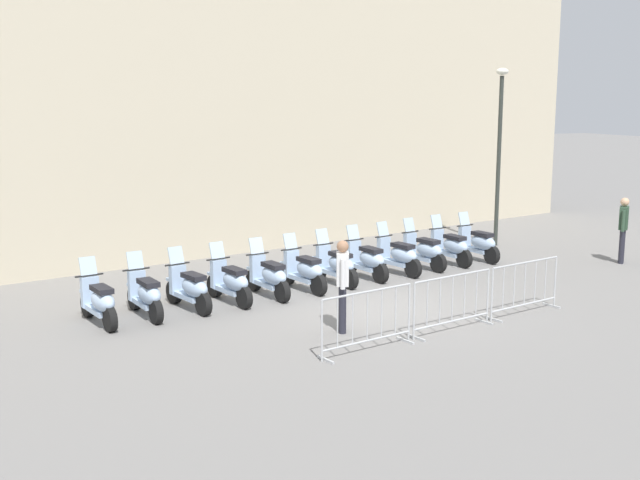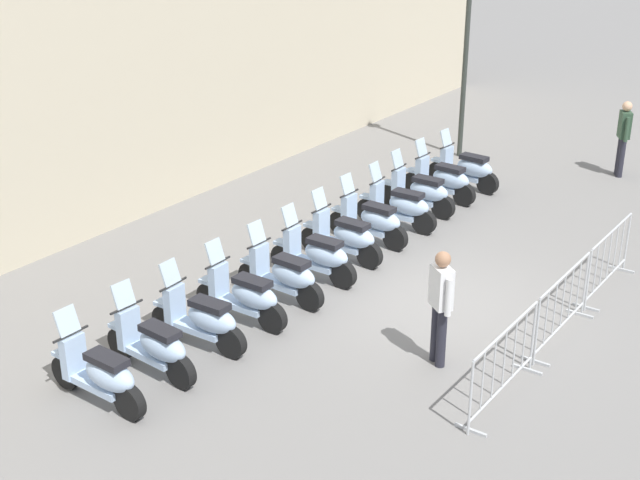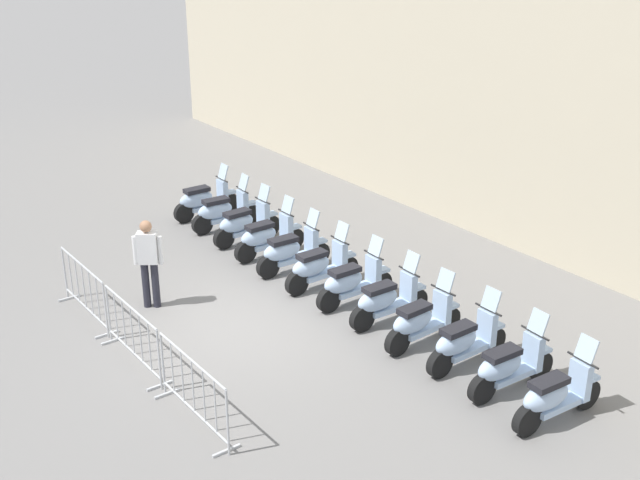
# 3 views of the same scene
# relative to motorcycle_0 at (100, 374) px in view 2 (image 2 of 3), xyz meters

# --- Properties ---
(ground_plane) EXTENTS (120.00, 120.00, 0.00)m
(ground_plane) POSITION_rel_motorcycle_0_xyz_m (5.53, -1.08, -0.45)
(ground_plane) COLOR slate
(motorcycle_0) EXTENTS (0.67, 1.72, 1.24)m
(motorcycle_0) POSITION_rel_motorcycle_0_xyz_m (0.00, 0.00, 0.00)
(motorcycle_0) COLOR black
(motorcycle_0) RESTS_ON ground
(motorcycle_1) EXTENTS (0.62, 1.72, 1.24)m
(motorcycle_1) POSITION_rel_motorcycle_0_xyz_m (0.92, 0.18, 0.00)
(motorcycle_1) COLOR black
(motorcycle_1) RESTS_ON ground
(motorcycle_2) EXTENTS (0.73, 1.70, 1.24)m
(motorcycle_2) POSITION_rel_motorcycle_0_xyz_m (1.86, 0.35, 0.00)
(motorcycle_2) COLOR black
(motorcycle_2) RESTS_ON ground
(motorcycle_3) EXTENTS (0.70, 1.71, 1.24)m
(motorcycle_3) POSITION_rel_motorcycle_0_xyz_m (2.78, 0.52, 0.00)
(motorcycle_3) COLOR black
(motorcycle_3) RESTS_ON ground
(motorcycle_4) EXTENTS (0.65, 1.72, 1.24)m
(motorcycle_4) POSITION_rel_motorcycle_0_xyz_m (3.71, 0.68, 0.00)
(motorcycle_4) COLOR black
(motorcycle_4) RESTS_ON ground
(motorcycle_5) EXTENTS (0.69, 1.71, 1.24)m
(motorcycle_5) POSITION_rel_motorcycle_0_xyz_m (4.63, 0.90, 0.00)
(motorcycle_5) COLOR black
(motorcycle_5) RESTS_ON ground
(motorcycle_6) EXTENTS (0.67, 1.72, 1.24)m
(motorcycle_6) POSITION_rel_motorcycle_0_xyz_m (5.54, 1.16, 0.00)
(motorcycle_6) COLOR black
(motorcycle_6) RESTS_ON ground
(motorcycle_7) EXTENTS (0.65, 1.72, 1.24)m
(motorcycle_7) POSITION_rel_motorcycle_0_xyz_m (6.45, 1.39, 0.00)
(motorcycle_7) COLOR black
(motorcycle_7) RESTS_ON ground
(motorcycle_8) EXTENTS (0.72, 1.70, 1.24)m
(motorcycle_8) POSITION_rel_motorcycle_0_xyz_m (7.39, 1.53, 0.00)
(motorcycle_8) COLOR black
(motorcycle_8) RESTS_ON ground
(motorcycle_9) EXTENTS (0.69, 1.71, 1.24)m
(motorcycle_9) POSITION_rel_motorcycle_0_xyz_m (8.29, 1.81, 0.00)
(motorcycle_9) COLOR black
(motorcycle_9) RESTS_ON ground
(motorcycle_10) EXTENTS (0.63, 1.72, 1.24)m
(motorcycle_10) POSITION_rel_motorcycle_0_xyz_m (9.21, 1.99, 0.00)
(motorcycle_10) COLOR black
(motorcycle_10) RESTS_ON ground
(motorcycle_11) EXTENTS (0.62, 1.72, 1.24)m
(motorcycle_11) POSITION_rel_motorcycle_0_xyz_m (10.15, 2.11, 0.00)
(motorcycle_11) COLOR black
(motorcycle_11) RESTS_ON ground
(barrier_segment_0) EXTENTS (1.92, 0.81, 1.07)m
(barrier_segment_0) POSITION_rel_motorcycle_0_xyz_m (3.95, -3.48, 0.07)
(barrier_segment_0) COLOR #B2B5B7
(barrier_segment_0) RESTS_ON ground
(barrier_segment_1) EXTENTS (1.92, 0.81, 1.07)m
(barrier_segment_1) POSITION_rel_motorcycle_0_xyz_m (5.95, -3.05, 0.07)
(barrier_segment_1) COLOR #B2B5B7
(barrier_segment_1) RESTS_ON ground
(barrier_segment_2) EXTENTS (1.92, 0.81, 1.07)m
(barrier_segment_2) POSITION_rel_motorcycle_0_xyz_m (7.95, -2.63, 0.07)
(barrier_segment_2) COLOR #B2B5B7
(barrier_segment_2) RESTS_ON ground
(street_lamp) EXTENTS (0.36, 0.36, 5.11)m
(street_lamp) POSITION_rel_motorcycle_0_xyz_m (11.92, 3.72, 2.68)
(street_lamp) COLOR #2D332D
(street_lamp) RESTS_ON ground
(officer_near_row_end) EXTENTS (0.43, 0.41, 1.73)m
(officer_near_row_end) POSITION_rel_motorcycle_0_xyz_m (13.42, 0.30, 0.53)
(officer_near_row_end) COLOR #23232D
(officer_near_row_end) RESTS_ON ground
(officer_mid_plaza) EXTENTS (0.35, 0.51, 1.73)m
(officer_mid_plaza) POSITION_rel_motorcycle_0_xyz_m (4.05, -2.29, 0.53)
(officer_mid_plaza) COLOR #23232D
(officer_mid_plaza) RESTS_ON ground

